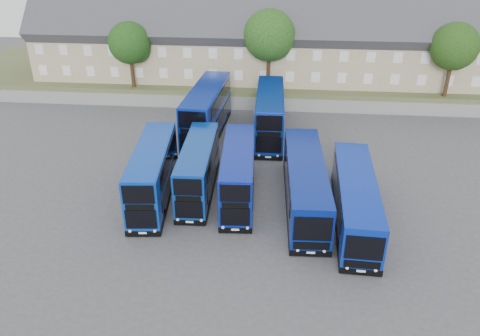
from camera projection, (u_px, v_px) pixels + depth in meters
name	position (u px, v px, depth m)	size (l,w,h in m)	color
ground	(224.00, 225.00, 33.57)	(120.00, 120.00, 0.00)	#47474C
retaining_wall	(250.00, 103.00, 54.45)	(70.00, 0.40, 1.50)	slate
earth_bank	(255.00, 77.00, 63.17)	(80.00, 20.00, 2.00)	#515A33
terrace_row	(303.00, 43.00, 56.56)	(66.00, 10.40, 11.20)	tan
dd_front_left	(153.00, 175.00, 35.98)	(3.49, 10.90, 4.26)	#0936A6
dd_front_mid	(198.00, 170.00, 36.95)	(2.68, 10.15, 4.00)	#083493
dd_front_right	(238.00, 174.00, 36.20)	(2.96, 10.44, 4.10)	#071B8D
dd_rear_left	(207.00, 112.00, 47.17)	(3.45, 12.44, 4.90)	#082597
dd_rear_right	(270.00, 115.00, 46.82)	(2.94, 11.67, 4.61)	#072591
coach_east_a	(305.00, 184.00, 35.27)	(3.29, 13.25, 3.60)	navy
coach_east_b	(355.00, 201.00, 33.36)	(3.14, 12.57, 3.41)	#08259E
tree_west	(131.00, 44.00, 53.69)	(4.80, 4.80, 7.65)	#382314
tree_mid	(271.00, 37.00, 52.32)	(5.76, 5.76, 9.18)	#382314
tree_east	(455.00, 48.00, 50.51)	(5.12, 5.12, 8.16)	#382314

